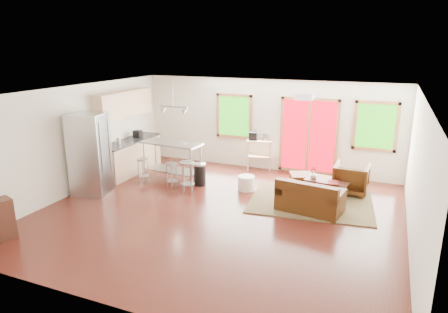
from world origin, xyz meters
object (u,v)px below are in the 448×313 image
at_px(loveseat, 310,199).
at_px(island, 172,154).
at_px(armchair, 351,177).
at_px(kitchen_cart, 259,144).
at_px(coffee_table, 328,182).
at_px(refrigerator, 90,154).
at_px(ottoman, 301,181).
at_px(rug, 311,202).

bearing_deg(loveseat, island, 177.26).
distance_m(loveseat, armchair, 1.68).
height_order(island, kitchen_cart, kitchen_cart).
bearing_deg(coffee_table, refrigerator, -159.11).
relative_size(loveseat, refrigerator, 0.74).
height_order(coffee_table, island, island).
height_order(loveseat, kitchen_cart, kitchen_cart).
bearing_deg(refrigerator, kitchen_cart, 31.91).
bearing_deg(kitchen_cart, ottoman, -35.44).
distance_m(loveseat, ottoman, 1.52).
xyz_separation_m(loveseat, ottoman, (-0.49, 1.44, -0.11)).
distance_m(armchair, kitchen_cart, 2.88).
height_order(loveseat, refrigerator, refrigerator).
distance_m(loveseat, coffee_table, 1.17).
bearing_deg(refrigerator, island, 36.24).
relative_size(coffee_table, kitchen_cart, 0.98).
bearing_deg(armchair, island, 11.54).
distance_m(loveseat, kitchen_cart, 3.22).
relative_size(rug, armchair, 3.36).
xyz_separation_m(loveseat, armchair, (0.71, 1.52, 0.12)).
relative_size(loveseat, coffee_table, 1.35).
distance_m(coffee_table, island, 4.07).
xyz_separation_m(rug, island, (-3.76, 0.18, 0.70)).
bearing_deg(armchair, kitchen_cart, -18.17).
bearing_deg(coffee_table, island, -174.22).
relative_size(island, kitchen_cart, 1.51).
bearing_deg(island, rug, -2.75).
height_order(rug, ottoman, ottoman).
relative_size(coffee_table, armchair, 1.33).
bearing_deg(kitchen_cart, loveseat, -51.64).
height_order(ottoman, kitchen_cart, kitchen_cart).
bearing_deg(island, refrigerator, -128.62).
bearing_deg(loveseat, refrigerator, -161.96).
height_order(coffee_table, refrigerator, refrigerator).
bearing_deg(kitchen_cart, coffee_table, -31.64).
xyz_separation_m(loveseat, kitchen_cart, (-1.98, 2.50, 0.47)).
relative_size(coffee_table, refrigerator, 0.55).
relative_size(ottoman, island, 0.33).
distance_m(loveseat, refrigerator, 5.25).
xyz_separation_m(ottoman, island, (-3.34, -0.69, 0.53)).
xyz_separation_m(coffee_table, ottoman, (-0.70, 0.29, -0.16)).
height_order(refrigerator, island, refrigerator).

